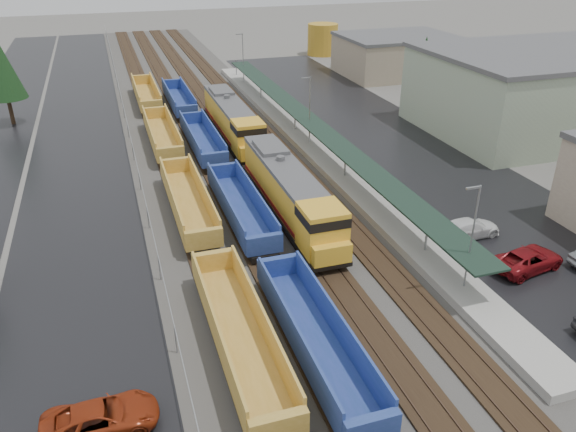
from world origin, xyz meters
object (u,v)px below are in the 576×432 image
object	(u,v)px
locomotive_trail	(233,121)
locomotive_lead	(291,194)
parked_car_east_c	(469,228)
well_string_yellow	(209,255)
parked_car_west_c	(101,418)
storage_tank	(323,39)
well_string_blue	(271,260)
parked_car_east_b	(528,260)

from	to	relation	value
locomotive_trail	locomotive_lead	bearing A→B (deg)	-90.00
parked_car_east_c	well_string_yellow	bearing A→B (deg)	83.59
parked_car_west_c	storage_tank	bearing A→B (deg)	-29.10
parked_car_west_c	parked_car_east_c	distance (m)	30.43
well_string_yellow	locomotive_lead	bearing A→B (deg)	35.23
locomotive_lead	storage_tank	world-z (taller)	storage_tank
well_string_blue	parked_car_east_c	distance (m)	16.54
well_string_blue	storage_tank	bearing A→B (deg)	66.21
parked_car_east_b	storage_tank	bearing A→B (deg)	-20.89
well_string_blue	storage_tank	world-z (taller)	storage_tank
locomotive_lead	parked_car_east_c	bearing A→B (deg)	-29.75
parked_car_east_b	parked_car_west_c	bearing A→B (deg)	90.88
parked_car_east_b	well_string_blue	bearing A→B (deg)	64.08
locomotive_lead	parked_car_west_c	distance (m)	24.29
well_string_blue	parked_car_east_c	bearing A→B (deg)	1.72
well_string_blue	parked_car_east_b	distance (m)	18.39
well_string_blue	parked_car_west_c	bearing A→B (deg)	-137.48
locomotive_lead	parked_car_west_c	xyz separation A→B (m)	(-15.75, -18.42, -1.67)
parked_car_west_c	parked_car_east_c	bearing A→B (deg)	-69.72
locomotive_trail	parked_car_east_c	size ratio (longest dim) A/B	3.93
parked_car_west_c	parked_car_east_b	distance (m)	30.02
locomotive_lead	well_string_blue	world-z (taller)	locomotive_lead
storage_tank	parked_car_west_c	distance (m)	95.16
locomotive_trail	well_string_yellow	bearing A→B (deg)	-106.71
well_string_blue	locomotive_lead	bearing A→B (deg)	62.40
locomotive_lead	locomotive_trail	size ratio (longest dim) A/B	1.00
locomotive_lead	well_string_blue	distance (m)	8.72
storage_tank	parked_car_east_c	distance (m)	74.75
locomotive_trail	parked_car_east_c	xyz separation A→B (m)	(12.52, -28.16, -1.69)
locomotive_lead	well_string_yellow	distance (m)	9.87
well_string_yellow	parked_car_east_b	world-z (taller)	well_string_yellow
well_string_blue	storage_tank	size ratio (longest dim) A/B	17.69
parked_car_east_b	locomotive_lead	bearing A→B (deg)	37.11
locomotive_trail	well_string_blue	bearing A→B (deg)	-97.95
locomotive_trail	storage_tank	bearing A→B (deg)	57.65
locomotive_lead	parked_car_east_b	xyz separation A→B (m)	(13.71, -12.61, -1.66)
storage_tank	parked_car_east_c	xyz separation A→B (m)	(-15.89, -73.00, -2.19)
well_string_blue	storage_tank	distance (m)	80.35
storage_tank	parked_car_east_c	world-z (taller)	storage_tank
locomotive_lead	storage_tank	bearing A→B (deg)	66.66
locomotive_lead	parked_car_west_c	bearing A→B (deg)	-130.52
locomotive_trail	parked_car_east_b	distance (m)	36.34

